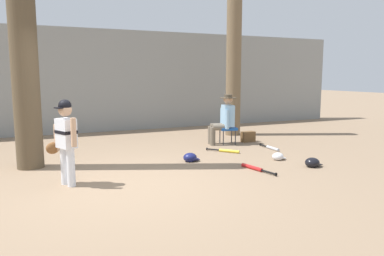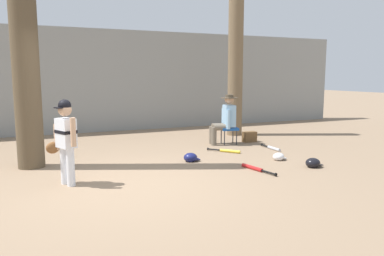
{
  "view_description": "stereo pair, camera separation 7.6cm",
  "coord_description": "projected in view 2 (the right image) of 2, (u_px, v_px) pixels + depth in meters",
  "views": [
    {
      "loc": [
        -1.31,
        -5.4,
        1.65
      ],
      "look_at": [
        1.27,
        0.42,
        0.75
      ],
      "focal_mm": 34.68,
      "sensor_mm": 36.0,
      "label": 1
    },
    {
      "loc": [
        -1.24,
        -5.43,
        1.65
      ],
      "look_at": [
        1.27,
        0.42,
        0.75
      ],
      "focal_mm": 34.68,
      "sensor_mm": 36.0,
      "label": 2
    }
  ],
  "objects": [
    {
      "name": "ground_plane",
      "position": [
        126.0,
        185.0,
        5.66
      ],
      "size": [
        60.0,
        60.0,
        0.0
      ],
      "primitive_type": "plane",
      "color": "#897056"
    },
    {
      "name": "concrete_back_wall",
      "position": [
        78.0,
        81.0,
        10.7
      ],
      "size": [
        18.0,
        0.36,
        2.99
      ],
      "primitive_type": "cube",
      "color": "gray",
      "rests_on": "ground"
    },
    {
      "name": "tree_near_player",
      "position": [
        23.0,
        16.0,
        6.37
      ],
      "size": [
        0.78,
        0.78,
        6.18
      ],
      "color": "brown",
      "rests_on": "ground"
    },
    {
      "name": "tree_behind_spectator",
      "position": [
        236.0,
        47.0,
        10.09
      ],
      "size": [
        0.65,
        0.65,
        5.55
      ],
      "color": "brown",
      "rests_on": "ground"
    },
    {
      "name": "young_ballplayer",
      "position": [
        65.0,
        137.0,
        5.56
      ],
      "size": [
        0.47,
        0.55,
        1.31
      ],
      "color": "white",
      "rests_on": "ground"
    },
    {
      "name": "folding_stool",
      "position": [
        229.0,
        129.0,
        8.97
      ],
      "size": [
        0.48,
        0.48,
        0.41
      ],
      "color": "#194C9E",
      "rests_on": "ground"
    },
    {
      "name": "seated_spectator",
      "position": [
        225.0,
        118.0,
        8.92
      ],
      "size": [
        0.68,
        0.54,
        1.2
      ],
      "color": "#6B6051",
      "rests_on": "ground"
    },
    {
      "name": "handbag_beside_stool",
      "position": [
        249.0,
        137.0,
        9.29
      ],
      "size": [
        0.35,
        0.19,
        0.26
      ],
      "primitive_type": "cube",
      "rotation": [
        0.0,
        0.0,
        0.03
      ],
      "color": "brown",
      "rests_on": "ground"
    },
    {
      "name": "bat_red_barrel",
      "position": [
        255.0,
        168.0,
        6.52
      ],
      "size": [
        0.21,
        0.81,
        0.07
      ],
      "color": "red",
      "rests_on": "ground"
    },
    {
      "name": "bat_aluminum_silver",
      "position": [
        272.0,
        148.0,
        8.34
      ],
      "size": [
        0.08,
        0.73,
        0.07
      ],
      "color": "#B7BCC6",
      "rests_on": "ground"
    },
    {
      "name": "bat_yellow_trainer",
      "position": [
        227.0,
        151.0,
        8.04
      ],
      "size": [
        0.53,
        0.64,
        0.07
      ],
      "color": "yellow",
      "rests_on": "ground"
    },
    {
      "name": "batting_helmet_black",
      "position": [
        313.0,
        163.0,
        6.72
      ],
      "size": [
        0.32,
        0.25,
        0.18
      ],
      "color": "black",
      "rests_on": "ground"
    },
    {
      "name": "batting_helmet_navy",
      "position": [
        191.0,
        158.0,
        7.17
      ],
      "size": [
        0.32,
        0.24,
        0.18
      ],
      "color": "navy",
      "rests_on": "ground"
    },
    {
      "name": "batting_helmet_white",
      "position": [
        279.0,
        157.0,
        7.29
      ],
      "size": [
        0.27,
        0.21,
        0.16
      ],
      "color": "silver",
      "rests_on": "ground"
    }
  ]
}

